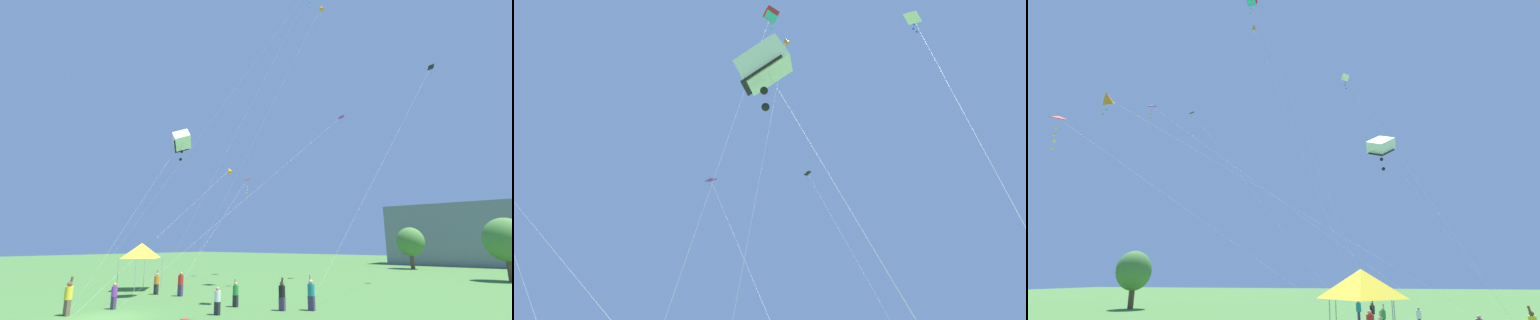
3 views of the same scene
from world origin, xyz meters
The scene contains 14 objects.
tree_near_right centered at (16.24, 35.56, 4.28)m, with size 4.39×3.95×6.62m.
festival_tent centered at (-8.89, 7.86, 3.28)m, with size 2.93×2.93×3.94m.
person_white_shirt centered at (3.96, 4.39, 0.80)m, with size 0.35×0.35×1.49m.
person_black_shirt centered at (6.13, 7.70, 0.92)m, with size 0.39×0.39×1.91m.
person_teal_shirt centered at (7.49, 8.83, 0.98)m, with size 0.42×0.42×2.03m.
person_green_shirt centered at (3.11, 6.90, 0.84)m, with size 0.36×0.36×1.73m.
kite_black_delta_0 centered at (12.41, 27.20, 21.91)m, with size 5.93×18.81×22.77m.
kite_white_box_1 centered at (-2.36, 6.38, 11.87)m, with size 2.01×7.96×12.79m.
kite_white_delta_2 centered at (8.68, 8.98, 22.71)m, with size 12.25×10.07×23.36m.
kite_red_delta_3 centered at (-10.40, 24.13, 12.07)m, with size 7.08×17.39×12.53m.
kite_red_box_4 centered at (3.49, 17.53, 29.72)m, with size 9.46×11.27×30.31m.
kite_purple_delta_5 centered at (2.34, 26.18, 18.47)m, with size 5.17×25.00×19.04m.
kite_orange_diamond_6 centered at (4.77, 17.56, 27.30)m, with size 8.62×10.53×27.91m.
kite_orange_diamond_7 centered at (-10.67, 20.94, 12.97)m, with size 9.01×22.08×13.53m.
Camera 3 is at (-28.10, 7.12, 3.58)m, focal length 28.00 mm.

